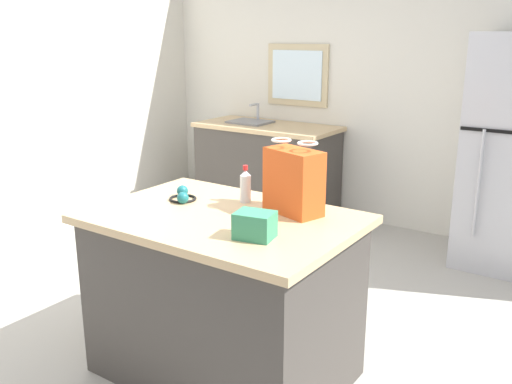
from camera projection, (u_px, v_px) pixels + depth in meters
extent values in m
plane|color=#ADA89E|center=(232.00, 338.00, 3.40)|extent=(6.20, 6.20, 0.00)
cube|color=silver|center=(401.00, 81.00, 5.06)|extent=(5.17, 0.10, 2.71)
cube|color=#CCB78C|center=(298.00, 75.00, 5.57)|extent=(0.68, 0.04, 0.60)
cube|color=white|center=(297.00, 75.00, 5.56)|extent=(0.56, 0.02, 0.48)
cube|color=#423D38|center=(224.00, 300.00, 2.94)|extent=(1.25, 0.84, 0.86)
cube|color=tan|center=(222.00, 219.00, 2.82)|extent=(1.33, 0.92, 0.04)
cylinder|color=#B7B7BC|center=(478.00, 184.00, 4.10)|extent=(0.02, 0.02, 0.80)
cube|color=#423D38|center=(267.00, 171.00, 5.64)|extent=(1.36, 0.62, 0.87)
cube|color=tan|center=(267.00, 127.00, 5.52)|extent=(1.40, 0.66, 0.04)
cube|color=slate|center=(250.00, 128.00, 5.64)|extent=(0.40, 0.32, 0.14)
cylinder|color=#B7B7BC|center=(258.00, 112.00, 5.71)|extent=(0.03, 0.03, 0.18)
cylinder|color=#B7B7BC|center=(254.00, 105.00, 5.63)|extent=(0.02, 0.14, 0.02)
cube|color=#DB511E|center=(294.00, 182.00, 2.81)|extent=(0.33, 0.24, 0.33)
torus|color=white|center=(281.00, 140.00, 2.79)|extent=(0.13, 0.13, 0.01)
torus|color=white|center=(308.00, 143.00, 2.71)|extent=(0.13, 0.13, 0.01)
cube|color=#388E66|center=(255.00, 225.00, 2.49)|extent=(0.19, 0.16, 0.12)
cylinder|color=white|center=(245.00, 189.00, 3.01)|extent=(0.06, 0.06, 0.15)
cone|color=white|center=(245.00, 173.00, 2.99)|extent=(0.05, 0.05, 0.03)
cylinder|color=red|center=(245.00, 168.00, 2.98)|extent=(0.03, 0.03, 0.02)
torus|color=black|center=(183.00, 199.00, 3.07)|extent=(0.21, 0.21, 0.01)
sphere|color=#19666B|center=(183.00, 198.00, 3.00)|extent=(0.06, 0.06, 0.06)
sphere|color=#19666B|center=(182.00, 191.00, 3.13)|extent=(0.06, 0.06, 0.06)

